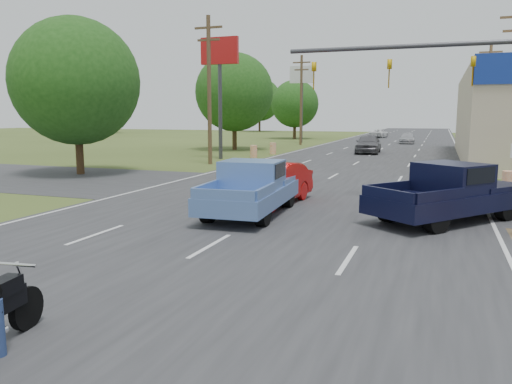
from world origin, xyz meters
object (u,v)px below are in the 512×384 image
at_px(red_convertible, 270,184).
at_px(distant_car_silver, 407,138).
at_px(distant_car_grey, 368,144).
at_px(navy_pickup, 452,192).
at_px(blue_pickup, 252,187).
at_px(distant_car_white, 379,134).

xyz_separation_m(red_convertible, distant_car_silver, (2.27, 44.53, -0.17)).
bearing_deg(red_convertible, distant_car_grey, 97.17).
xyz_separation_m(red_convertible, navy_pickup, (6.45, -0.77, 0.16)).
bearing_deg(navy_pickup, blue_pickup, -132.06).
bearing_deg(distant_car_silver, distant_car_grey, -99.13).
height_order(blue_pickup, distant_car_white, blue_pickup).
relative_size(red_convertible, navy_pickup, 0.82).
bearing_deg(navy_pickup, red_convertible, -148.68).
xyz_separation_m(red_convertible, distant_car_white, (-2.72, 59.30, -0.17)).
relative_size(red_convertible, distant_car_white, 1.08).
distance_m(navy_pickup, distant_car_grey, 28.91).
bearing_deg(distant_car_grey, distant_car_silver, 79.81).
relative_size(blue_pickup, distant_car_grey, 1.13).
xyz_separation_m(red_convertible, distant_car_grey, (0.00, 27.41, 0.07)).
height_order(red_convertible, navy_pickup, navy_pickup).
bearing_deg(blue_pickup, distant_car_grey, 86.73).
xyz_separation_m(blue_pickup, distant_car_white, (-2.72, 61.18, -0.32)).
bearing_deg(distant_car_white, navy_pickup, 106.99).
distance_m(red_convertible, navy_pickup, 6.49).
height_order(navy_pickup, distant_car_grey, navy_pickup).
distance_m(blue_pickup, navy_pickup, 6.55).
relative_size(distant_car_grey, distant_car_silver, 1.17).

